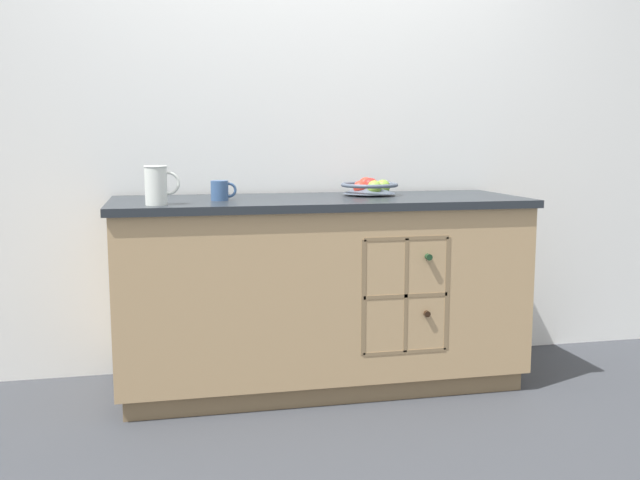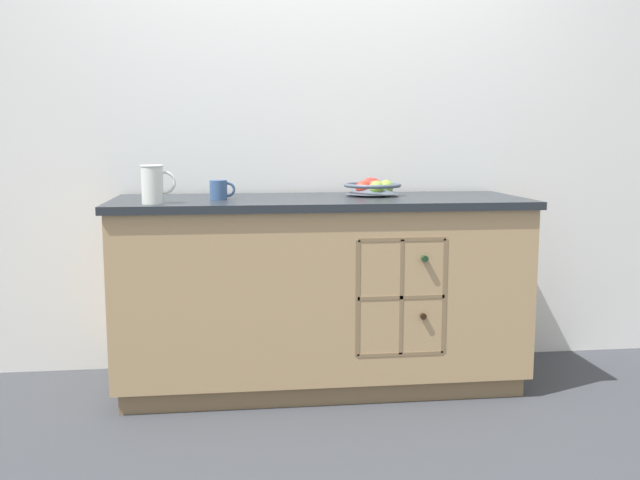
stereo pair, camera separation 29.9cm
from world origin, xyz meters
The scene contains 6 objects.
ground_plane centered at (0.00, 0.00, 0.00)m, with size 14.00×14.00×0.00m, color #383A3F.
back_wall centered at (0.00, 0.39, 1.27)m, with size 4.40×0.06×2.55m, color white.
kitchen_island centered at (0.00, 0.00, 0.45)m, with size 1.90×0.68×0.89m.
fruit_bowl centered at (0.27, 0.10, 0.93)m, with size 0.28×0.28×0.09m.
white_pitcher centered at (-0.73, -0.20, 0.98)m, with size 0.15×0.10×0.16m.
ceramic_mug centered at (-0.46, -0.04, 0.94)m, with size 0.11×0.08×0.09m.
Camera 1 is at (-0.70, -3.21, 1.16)m, focal length 40.00 mm.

